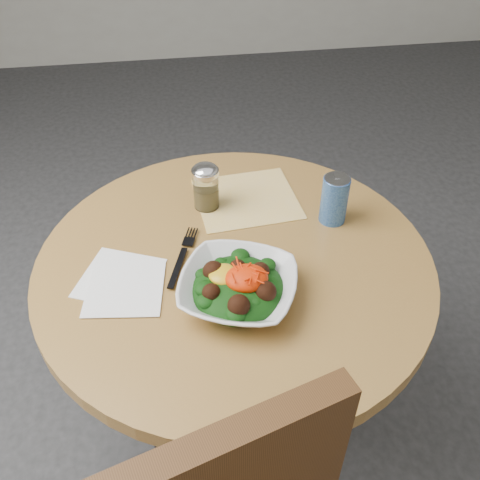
{
  "coord_description": "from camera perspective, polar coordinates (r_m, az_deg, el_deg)",
  "views": [
    {
      "loc": [
        -0.12,
        -0.88,
        1.58
      ],
      "look_at": [
        0.01,
        -0.01,
        0.81
      ],
      "focal_mm": 40.0,
      "sensor_mm": 36.0,
      "label": 1
    }
  ],
  "objects": [
    {
      "name": "cloth_napkin",
      "position": [
        1.38,
        0.69,
        4.41
      ],
      "size": [
        0.27,
        0.25,
        0.0
      ],
      "primitive_type": "cube",
      "rotation": [
        0.0,
        0.0,
        0.09
      ],
      "color": "orange",
      "rests_on": "table"
    },
    {
      "name": "spice_shaker",
      "position": [
        1.33,
        -3.66,
        5.67
      ],
      "size": [
        0.07,
        0.07,
        0.12
      ],
      "color": "silver",
      "rests_on": "table"
    },
    {
      "name": "ground",
      "position": [
        1.81,
        -0.42,
        -19.58
      ],
      "size": [
        6.0,
        6.0,
        0.0
      ],
      "primitive_type": "plane",
      "color": "#292A2C",
      "rests_on": "ground"
    },
    {
      "name": "beverage_can",
      "position": [
        1.3,
        10.04,
        4.3
      ],
      "size": [
        0.07,
        0.07,
        0.13
      ],
      "color": "navy",
      "rests_on": "table"
    },
    {
      "name": "fork",
      "position": [
        1.22,
        -6.09,
        -1.55
      ],
      "size": [
        0.08,
        0.2,
        0.0
      ],
      "color": "black",
      "rests_on": "table"
    },
    {
      "name": "salad_bowl",
      "position": [
        1.1,
        -0.19,
        -5.05
      ],
      "size": [
        0.31,
        0.31,
        0.09
      ],
      "color": "silver",
      "rests_on": "table"
    },
    {
      "name": "table",
      "position": [
        1.36,
        -0.54,
        -8.07
      ],
      "size": [
        0.9,
        0.9,
        0.75
      ],
      "color": "black",
      "rests_on": "ground"
    },
    {
      "name": "paper_napkins",
      "position": [
        1.18,
        -12.45,
        -4.51
      ],
      "size": [
        0.21,
        0.23,
        0.0
      ],
      "color": "white",
      "rests_on": "table"
    }
  ]
}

